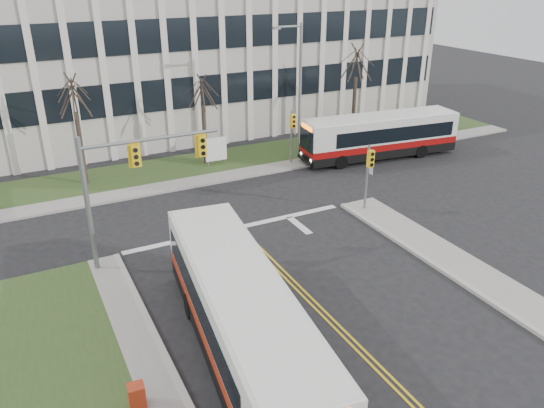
% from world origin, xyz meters
% --- Properties ---
extents(ground, '(120.00, 120.00, 0.00)m').
position_xyz_m(ground, '(0.00, 0.00, 0.00)').
color(ground, black).
rests_on(ground, ground).
extents(sidewalk_cross, '(44.00, 1.60, 0.14)m').
position_xyz_m(sidewalk_cross, '(5.00, 15.20, 0.07)').
color(sidewalk_cross, '#9E9B93').
rests_on(sidewalk_cross, ground).
extents(building_lawn, '(44.00, 5.00, 0.12)m').
position_xyz_m(building_lawn, '(5.00, 18.00, 0.06)').
color(building_lawn, '#33491F').
rests_on(building_lawn, ground).
extents(office_building, '(40.00, 16.00, 12.00)m').
position_xyz_m(office_building, '(5.00, 30.00, 6.00)').
color(office_building, '#B9B3AB').
rests_on(office_building, ground).
extents(mast_arm_signal, '(6.11, 0.38, 6.20)m').
position_xyz_m(mast_arm_signal, '(-5.62, 7.16, 4.26)').
color(mast_arm_signal, slate).
rests_on(mast_arm_signal, ground).
extents(signal_pole_near, '(0.34, 0.39, 3.80)m').
position_xyz_m(signal_pole_near, '(7.20, 6.90, 2.50)').
color(signal_pole_near, slate).
rests_on(signal_pole_near, ground).
extents(signal_pole_far, '(0.34, 0.39, 3.80)m').
position_xyz_m(signal_pole_far, '(7.20, 15.40, 2.50)').
color(signal_pole_far, slate).
rests_on(signal_pole_far, ground).
extents(streetlight, '(2.15, 0.25, 9.20)m').
position_xyz_m(streetlight, '(8.03, 16.20, 5.19)').
color(streetlight, slate).
rests_on(streetlight, ground).
extents(directory_sign, '(1.50, 0.12, 2.00)m').
position_xyz_m(directory_sign, '(2.50, 17.50, 1.17)').
color(directory_sign, slate).
rests_on(directory_sign, ground).
extents(tree_left, '(1.80, 1.80, 7.70)m').
position_xyz_m(tree_left, '(-6.00, 18.00, 5.51)').
color(tree_left, '#42352B').
rests_on(tree_left, ground).
extents(tree_mid, '(1.80, 1.80, 6.82)m').
position_xyz_m(tree_mid, '(2.00, 18.20, 4.88)').
color(tree_mid, '#42352B').
rests_on(tree_mid, ground).
extents(tree_right, '(1.80, 1.80, 8.25)m').
position_xyz_m(tree_right, '(14.00, 18.00, 5.91)').
color(tree_right, '#42352B').
rests_on(tree_right, ground).
extents(bus_main, '(4.07, 12.27, 3.21)m').
position_xyz_m(bus_main, '(-3.91, -1.14, 1.61)').
color(bus_main, silver).
rests_on(bus_main, ground).
extents(bus_cross, '(11.48, 3.66, 3.01)m').
position_xyz_m(bus_cross, '(13.43, 13.92, 1.50)').
color(bus_cross, silver).
rests_on(bus_cross, ground).
extents(newspaper_box_red, '(0.54, 0.49, 0.95)m').
position_xyz_m(newspaper_box_red, '(-7.71, -1.82, 0.47)').
color(newspaper_box_red, '#AB2D16').
rests_on(newspaper_box_red, ground).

